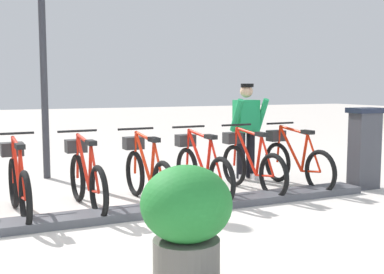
{
  "coord_description": "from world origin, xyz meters",
  "views": [
    {
      "loc": [
        -5.56,
        1.51,
        1.61
      ],
      "look_at": [
        0.5,
        -1.28,
        0.9
      ],
      "focal_mm": 44.5,
      "sensor_mm": 36.0,
      "label": 1
    }
  ],
  "objects_px": {
    "worker_near_rack": "(246,127)",
    "bike_docked_4": "(86,177)",
    "bike_docked_2": "(201,168)",
    "bike_docked_3": "(146,172)",
    "bike_docked_0": "(295,160)",
    "payment_kiosk": "(364,147)",
    "lamp_post": "(42,28)",
    "bike_docked_1": "(250,164)",
    "bike_docked_5": "(18,182)",
    "planter_bush": "(186,217)"
  },
  "relations": [
    {
      "from": "bike_docked_5",
      "to": "lamp_post",
      "type": "xyz_separation_m",
      "value": [
        2.41,
        -0.67,
        2.18
      ]
    },
    {
      "from": "bike_docked_3",
      "to": "bike_docked_5",
      "type": "bearing_deg",
      "value": 90.0
    },
    {
      "from": "bike_docked_2",
      "to": "planter_bush",
      "type": "xyz_separation_m",
      "value": [
        -2.7,
        1.43,
        0.11
      ]
    },
    {
      "from": "bike_docked_2",
      "to": "bike_docked_4",
      "type": "bearing_deg",
      "value": 90.0
    },
    {
      "from": "bike_docked_2",
      "to": "bike_docked_5",
      "type": "relative_size",
      "value": 1.0
    },
    {
      "from": "bike_docked_0",
      "to": "bike_docked_1",
      "type": "relative_size",
      "value": 1.0
    },
    {
      "from": "worker_near_rack",
      "to": "planter_bush",
      "type": "distance_m",
      "value": 4.49
    },
    {
      "from": "bike_docked_3",
      "to": "worker_near_rack",
      "type": "xyz_separation_m",
      "value": [
        0.86,
        -2.13,
        0.48
      ]
    },
    {
      "from": "bike_docked_4",
      "to": "planter_bush",
      "type": "relative_size",
      "value": 1.77
    },
    {
      "from": "payment_kiosk",
      "to": "lamp_post",
      "type": "height_order",
      "value": "lamp_post"
    },
    {
      "from": "payment_kiosk",
      "to": "bike_docked_3",
      "type": "bearing_deg",
      "value": 80.54
    },
    {
      "from": "bike_docked_2",
      "to": "bike_docked_4",
      "type": "height_order",
      "value": "same"
    },
    {
      "from": "bike_docked_0",
      "to": "bike_docked_4",
      "type": "xyz_separation_m",
      "value": [
        0.0,
        3.36,
        0.0
      ]
    },
    {
      "from": "bike_docked_2",
      "to": "bike_docked_0",
      "type": "bearing_deg",
      "value": -90.0
    },
    {
      "from": "bike_docked_0",
      "to": "worker_near_rack",
      "type": "relative_size",
      "value": 1.04
    },
    {
      "from": "bike_docked_1",
      "to": "worker_near_rack",
      "type": "height_order",
      "value": "worker_near_rack"
    },
    {
      "from": "bike_docked_0",
      "to": "lamp_post",
      "type": "xyz_separation_m",
      "value": [
        2.41,
        3.53,
        2.18
      ]
    },
    {
      "from": "bike_docked_3",
      "to": "bike_docked_4",
      "type": "relative_size",
      "value": 1.0
    },
    {
      "from": "payment_kiosk",
      "to": "bike_docked_2",
      "type": "bearing_deg",
      "value": 77.55
    },
    {
      "from": "payment_kiosk",
      "to": "bike_docked_2",
      "type": "height_order",
      "value": "payment_kiosk"
    },
    {
      "from": "bike_docked_4",
      "to": "worker_near_rack",
      "type": "relative_size",
      "value": 1.04
    },
    {
      "from": "bike_docked_5",
      "to": "lamp_post",
      "type": "relative_size",
      "value": 0.43
    },
    {
      "from": "planter_bush",
      "to": "bike_docked_1",
      "type": "bearing_deg",
      "value": -40.1
    },
    {
      "from": "bike_docked_4",
      "to": "planter_bush",
      "type": "distance_m",
      "value": 2.71
    },
    {
      "from": "bike_docked_3",
      "to": "worker_near_rack",
      "type": "height_order",
      "value": "worker_near_rack"
    },
    {
      "from": "payment_kiosk",
      "to": "planter_bush",
      "type": "distance_m",
      "value": 4.55
    },
    {
      "from": "bike_docked_3",
      "to": "planter_bush",
      "type": "relative_size",
      "value": 1.77
    },
    {
      "from": "payment_kiosk",
      "to": "bike_docked_4",
      "type": "xyz_separation_m",
      "value": [
        0.57,
        4.27,
        -0.24
      ]
    },
    {
      "from": "worker_near_rack",
      "to": "planter_bush",
      "type": "bearing_deg",
      "value": 142.59
    },
    {
      "from": "bike_docked_2",
      "to": "bike_docked_3",
      "type": "xyz_separation_m",
      "value": [
        0.0,
        0.84,
        0.0
      ]
    },
    {
      "from": "bike_docked_5",
      "to": "worker_near_rack",
      "type": "height_order",
      "value": "worker_near_rack"
    },
    {
      "from": "planter_bush",
      "to": "bike_docked_5",
      "type": "bearing_deg",
      "value": 22.05
    },
    {
      "from": "bike_docked_4",
      "to": "bike_docked_5",
      "type": "xyz_separation_m",
      "value": [
        0.0,
        0.84,
        0.0
      ]
    },
    {
      "from": "lamp_post",
      "to": "worker_near_rack",
      "type": "bearing_deg",
      "value": -116.21
    },
    {
      "from": "bike_docked_2",
      "to": "worker_near_rack",
      "type": "bearing_deg",
      "value": -56.31
    },
    {
      "from": "bike_docked_2",
      "to": "worker_near_rack",
      "type": "height_order",
      "value": "worker_near_rack"
    },
    {
      "from": "bike_docked_0",
      "to": "bike_docked_5",
      "type": "relative_size",
      "value": 1.0
    },
    {
      "from": "payment_kiosk",
      "to": "lamp_post",
      "type": "xyz_separation_m",
      "value": [
        2.98,
        4.44,
        1.95
      ]
    },
    {
      "from": "worker_near_rack",
      "to": "bike_docked_4",
      "type": "bearing_deg",
      "value": 106.15
    },
    {
      "from": "bike_docked_3",
      "to": "lamp_post",
      "type": "bearing_deg",
      "value": 22.83
    },
    {
      "from": "bike_docked_1",
      "to": "bike_docked_5",
      "type": "distance_m",
      "value": 3.36
    },
    {
      "from": "bike_docked_1",
      "to": "worker_near_rack",
      "type": "distance_m",
      "value": 1.08
    },
    {
      "from": "payment_kiosk",
      "to": "worker_near_rack",
      "type": "xyz_separation_m",
      "value": [
        1.43,
        1.3,
        0.24
      ]
    },
    {
      "from": "bike_docked_1",
      "to": "bike_docked_2",
      "type": "distance_m",
      "value": 0.84
    },
    {
      "from": "bike_docked_3",
      "to": "worker_near_rack",
      "type": "distance_m",
      "value": 2.35
    },
    {
      "from": "payment_kiosk",
      "to": "bike_docked_4",
      "type": "relative_size",
      "value": 0.74
    },
    {
      "from": "lamp_post",
      "to": "bike_docked_5",
      "type": "bearing_deg",
      "value": 164.53
    },
    {
      "from": "bike_docked_1",
      "to": "bike_docked_4",
      "type": "height_order",
      "value": "same"
    },
    {
      "from": "bike_docked_0",
      "to": "bike_docked_3",
      "type": "xyz_separation_m",
      "value": [
        0.0,
        2.52,
        0.0
      ]
    },
    {
      "from": "bike_docked_5",
      "to": "bike_docked_1",
      "type": "bearing_deg",
      "value": -90.0
    }
  ]
}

